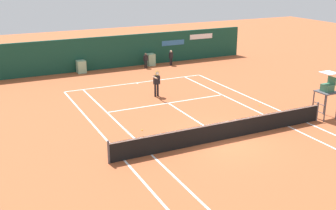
{
  "coord_description": "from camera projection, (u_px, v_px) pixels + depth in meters",
  "views": [
    {
      "loc": [
        -10.85,
        -15.69,
        8.09
      ],
      "look_at": [
        -1.24,
        3.91,
        0.8
      ],
      "focal_mm": 44.32,
      "sensor_mm": 36.0,
      "label": 1
    }
  ],
  "objects": [
    {
      "name": "ground_plane",
      "position": [
        219.0,
        135.0,
        20.94
      ],
      "size": [
        80.0,
        80.0,
        0.01
      ],
      "color": "#A8512D"
    },
    {
      "name": "tennis_net",
      "position": [
        226.0,
        130.0,
        20.29
      ],
      "size": [
        12.1,
        0.1,
        1.07
      ],
      "color": "#4C4C51",
      "rests_on": "ground_plane"
    },
    {
      "name": "sponsor_back_wall",
      "position": [
        113.0,
        53.0,
        34.5
      ],
      "size": [
        25.0,
        1.02,
        2.69
      ],
      "color": "#144233",
      "rests_on": "ground_plane"
    },
    {
      "name": "umpire_chair",
      "position": [
        327.0,
        89.0,
        22.83
      ],
      "size": [
        1.0,
        1.0,
        2.64
      ],
      "rotation": [
        0.0,
        0.0,
        1.57
      ],
      "color": "#47474C",
      "rests_on": "ground_plane"
    },
    {
      "name": "player_on_baseline",
      "position": [
        157.0,
        82.0,
        26.91
      ],
      "size": [
        0.63,
        0.71,
        1.87
      ],
      "rotation": [
        0.0,
        0.0,
        3.2
      ],
      "color": "black",
      "rests_on": "ground_plane"
    },
    {
      "name": "ball_kid_left_post",
      "position": [
        146.0,
        59.0,
        34.62
      ],
      "size": [
        0.43,
        0.18,
        1.28
      ],
      "rotation": [
        0.0,
        0.0,
        3.09
      ],
      "color": "black",
      "rests_on": "ground_plane"
    },
    {
      "name": "ball_kid_centre_post",
      "position": [
        171.0,
        57.0,
        35.6
      ],
      "size": [
        0.43,
        0.22,
        1.31
      ],
      "rotation": [
        0.0,
        0.0,
        3.32
      ],
      "color": "black",
      "rests_on": "ground_plane"
    },
    {
      "name": "tennis_ball_by_sideline",
      "position": [
        142.0,
        130.0,
        21.52
      ],
      "size": [
        0.07,
        0.07,
        0.07
      ],
      "primitive_type": "sphere",
      "color": "#CCE033",
      "rests_on": "ground_plane"
    },
    {
      "name": "tennis_ball_near_service_line",
      "position": [
        259.0,
        105.0,
        25.37
      ],
      "size": [
        0.07,
        0.07,
        0.07
      ],
      "primitive_type": "sphere",
      "color": "#CCE033",
      "rests_on": "ground_plane"
    }
  ]
}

